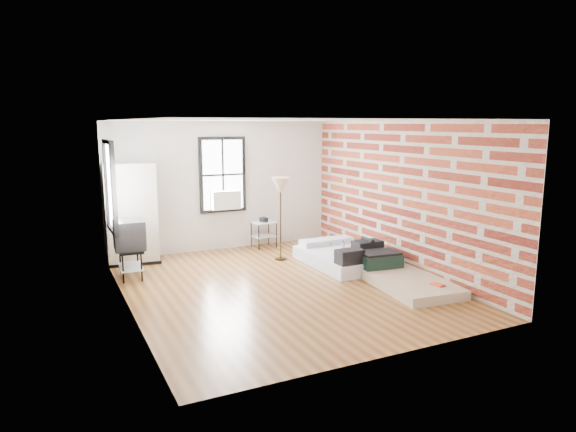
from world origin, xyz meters
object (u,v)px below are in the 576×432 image
mattress_main (346,256)px  side_table (264,227)px  floor_lamp (280,189)px  mattress_bare (399,276)px  tv_stand (129,237)px  wardrobe (132,214)px

mattress_main → side_table: side_table is taller
mattress_main → floor_lamp: bearing=137.5°
mattress_bare → tv_stand: size_ratio=2.01×
floor_lamp → mattress_bare: bearing=-62.7°
mattress_bare → wardrobe: (-3.94, 3.39, 0.86)m
wardrobe → tv_stand: bearing=-95.9°
floor_lamp → side_table: bearing=84.3°
mattress_main → floor_lamp: size_ratio=1.13×
mattress_bare → side_table: bearing=113.0°
mattress_main → mattress_bare: (0.20, -1.42, -0.03)m
mattress_bare → tv_stand: (-4.16, 2.37, 0.63)m
mattress_bare → tv_stand: bearing=155.9°
mattress_main → side_table: 2.24m
tv_stand → floor_lamp: bearing=2.7°
floor_lamp → tv_stand: 3.04m
mattress_bare → floor_lamp: (-1.20, 2.32, 1.32)m
mattress_main → tv_stand: 4.11m
side_table → floor_lamp: (-0.11, -1.14, 0.99)m
wardrobe → floor_lamp: (2.74, -1.07, 0.45)m
floor_lamp → tv_stand: (-2.96, 0.04, -0.69)m
mattress_main → mattress_bare: mattress_main is taller
floor_lamp → tv_stand: floor_lamp is taller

